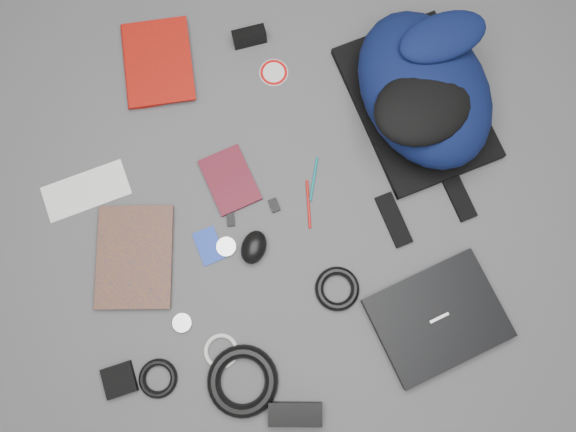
{
  "coord_description": "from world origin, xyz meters",
  "views": [
    {
      "loc": [
        -0.01,
        -0.28,
        1.44
      ],
      "look_at": [
        0.0,
        0.0,
        0.02
      ],
      "focal_mm": 35.0,
      "sensor_mm": 36.0,
      "label": 1
    }
  ],
  "objects_px": {
    "mouse": "(254,247)",
    "compact_camera": "(249,37)",
    "laptop": "(438,318)",
    "textbook_red": "(124,67)",
    "dvd_case": "(230,180)",
    "backpack": "(424,89)",
    "comic_book": "(97,257)",
    "pouch": "(119,380)",
    "power_brick": "(295,414)"
  },
  "relations": [
    {
      "from": "textbook_red",
      "to": "power_brick",
      "type": "height_order",
      "value": "power_brick"
    },
    {
      "from": "textbook_red",
      "to": "comic_book",
      "type": "bearing_deg",
      "value": -102.85
    },
    {
      "from": "dvd_case",
      "to": "mouse",
      "type": "distance_m",
      "value": 0.19
    },
    {
      "from": "laptop",
      "to": "compact_camera",
      "type": "distance_m",
      "value": 0.9
    },
    {
      "from": "laptop",
      "to": "textbook_red",
      "type": "xyz_separation_m",
      "value": [
        -0.79,
        0.71,
        -0.0
      ]
    },
    {
      "from": "dvd_case",
      "to": "compact_camera",
      "type": "bearing_deg",
      "value": 58.77
    },
    {
      "from": "dvd_case",
      "to": "pouch",
      "type": "bearing_deg",
      "value": -141.77
    },
    {
      "from": "laptop",
      "to": "textbook_red",
      "type": "bearing_deg",
      "value": 115.54
    },
    {
      "from": "comic_book",
      "to": "power_brick",
      "type": "distance_m",
      "value": 0.64
    },
    {
      "from": "compact_camera",
      "to": "pouch",
      "type": "relative_size",
      "value": 1.2
    },
    {
      "from": "textbook_red",
      "to": "power_brick",
      "type": "relative_size",
      "value": 1.91
    },
    {
      "from": "laptop",
      "to": "textbook_red",
      "type": "relative_size",
      "value": 1.25
    },
    {
      "from": "laptop",
      "to": "comic_book",
      "type": "bearing_deg",
      "value": 144.88
    },
    {
      "from": "textbook_red",
      "to": "mouse",
      "type": "height_order",
      "value": "mouse"
    },
    {
      "from": "compact_camera",
      "to": "mouse",
      "type": "xyz_separation_m",
      "value": [
        -0.01,
        -0.58,
        -0.0
      ]
    },
    {
      "from": "comic_book",
      "to": "compact_camera",
      "type": "xyz_separation_m",
      "value": [
        0.41,
        0.59,
        0.02
      ]
    },
    {
      "from": "backpack",
      "to": "pouch",
      "type": "bearing_deg",
      "value": -158.35
    },
    {
      "from": "dvd_case",
      "to": "mouse",
      "type": "bearing_deg",
      "value": -94.42
    },
    {
      "from": "dvd_case",
      "to": "textbook_red",
      "type": "bearing_deg",
      "value": 108.35
    },
    {
      "from": "mouse",
      "to": "compact_camera",
      "type": "bearing_deg",
      "value": 109.52
    },
    {
      "from": "mouse",
      "to": "pouch",
      "type": "bearing_deg",
      "value": -117.38
    },
    {
      "from": "backpack",
      "to": "mouse",
      "type": "distance_m",
      "value": 0.59
    },
    {
      "from": "dvd_case",
      "to": "power_brick",
      "type": "distance_m",
      "value": 0.61
    },
    {
      "from": "textbook_red",
      "to": "comic_book",
      "type": "height_order",
      "value": "textbook_red"
    },
    {
      "from": "textbook_red",
      "to": "compact_camera",
      "type": "height_order",
      "value": "compact_camera"
    },
    {
      "from": "mouse",
      "to": "power_brick",
      "type": "distance_m",
      "value": 0.42
    },
    {
      "from": "backpack",
      "to": "mouse",
      "type": "height_order",
      "value": "backpack"
    },
    {
      "from": "backpack",
      "to": "power_brick",
      "type": "bearing_deg",
      "value": -134.18
    },
    {
      "from": "comic_book",
      "to": "dvd_case",
      "type": "height_order",
      "value": "comic_book"
    },
    {
      "from": "laptop",
      "to": "mouse",
      "type": "xyz_separation_m",
      "value": [
        -0.45,
        0.2,
        0.01
      ]
    },
    {
      "from": "backpack",
      "to": "dvd_case",
      "type": "height_order",
      "value": "backpack"
    },
    {
      "from": "pouch",
      "to": "comic_book",
      "type": "bearing_deg",
      "value": 101.13
    },
    {
      "from": "compact_camera",
      "to": "pouch",
      "type": "height_order",
      "value": "compact_camera"
    },
    {
      "from": "textbook_red",
      "to": "dvd_case",
      "type": "relative_size",
      "value": 1.51
    },
    {
      "from": "textbook_red",
      "to": "dvd_case",
      "type": "height_order",
      "value": "textbook_red"
    },
    {
      "from": "textbook_red",
      "to": "compact_camera",
      "type": "xyz_separation_m",
      "value": [
        0.35,
        0.07,
        0.01
      ]
    },
    {
      "from": "textbook_red",
      "to": "mouse",
      "type": "relative_size",
      "value": 2.8
    },
    {
      "from": "comic_book",
      "to": "compact_camera",
      "type": "bearing_deg",
      "value": 57.07
    },
    {
      "from": "textbook_red",
      "to": "comic_book",
      "type": "relative_size",
      "value": 0.93
    },
    {
      "from": "backpack",
      "to": "laptop",
      "type": "distance_m",
      "value": 0.58
    },
    {
      "from": "compact_camera",
      "to": "pouch",
      "type": "xyz_separation_m",
      "value": [
        -0.35,
        -0.89,
        -0.02
      ]
    },
    {
      "from": "backpack",
      "to": "comic_book",
      "type": "height_order",
      "value": "backpack"
    },
    {
      "from": "textbook_red",
      "to": "mouse",
      "type": "distance_m",
      "value": 0.62
    },
    {
      "from": "laptop",
      "to": "dvd_case",
      "type": "relative_size",
      "value": 1.89
    },
    {
      "from": "compact_camera",
      "to": "power_brick",
      "type": "bearing_deg",
      "value": -97.69
    },
    {
      "from": "textbook_red",
      "to": "dvd_case",
      "type": "distance_m",
      "value": 0.43
    },
    {
      "from": "backpack",
      "to": "power_brick",
      "type": "xyz_separation_m",
      "value": [
        -0.37,
        -0.79,
        -0.09
      ]
    },
    {
      "from": "dvd_case",
      "to": "pouch",
      "type": "distance_m",
      "value": 0.57
    },
    {
      "from": "laptop",
      "to": "dvd_case",
      "type": "bearing_deg",
      "value": 120.78
    },
    {
      "from": "textbook_red",
      "to": "comic_book",
      "type": "distance_m",
      "value": 0.52
    }
  ]
}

